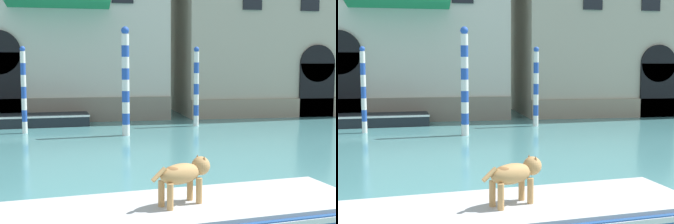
{
  "view_description": "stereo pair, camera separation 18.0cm",
  "coord_description": "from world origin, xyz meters",
  "views": [
    {
      "loc": [
        1.7,
        -0.89,
        2.69
      ],
      "look_at": [
        4.29,
        13.06,
        1.2
      ],
      "focal_mm": 50.0,
      "sensor_mm": 36.0,
      "label": 1
    },
    {
      "loc": [
        1.88,
        -0.92,
        2.69
      ],
      "look_at": [
        4.29,
        13.06,
        1.2
      ],
      "focal_mm": 50.0,
      "sensor_mm": 36.0,
      "label": 2
    }
  ],
  "objects": [
    {
      "name": "boat_moored_near_palazzo",
      "position": [
        -0.56,
        19.62,
        0.27
      ],
      "size": [
        5.19,
        1.78,
        0.51
      ],
      "rotation": [
        0.0,
        0.0,
        0.07
      ],
      "color": "black",
      "rests_on": "ground_plane"
    },
    {
      "name": "dog_on_deck",
      "position": [
        3.12,
        5.49,
        1.12
      ],
      "size": [
        0.94,
        0.59,
        0.67
      ],
      "rotation": [
        0.0,
        0.0,
        0.46
      ],
      "color": "tan",
      "rests_on": "boat_foreground"
    },
    {
      "name": "mooring_pole_3",
      "position": [
        3.31,
        16.34,
        2.03
      ],
      "size": [
        0.29,
        0.29,
        4.02
      ],
      "color": "white",
      "rests_on": "ground_plane"
    },
    {
      "name": "mooring_pole_1",
      "position": [
        6.51,
        18.45,
        1.71
      ],
      "size": [
        0.23,
        0.23,
        3.38
      ],
      "color": "white",
      "rests_on": "ground_plane"
    },
    {
      "name": "mooring_pole_0",
      "position": [
        -0.47,
        17.62,
        1.68
      ],
      "size": [
        0.2,
        0.2,
        3.32
      ],
      "color": "white",
      "rests_on": "ground_plane"
    }
  ]
}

